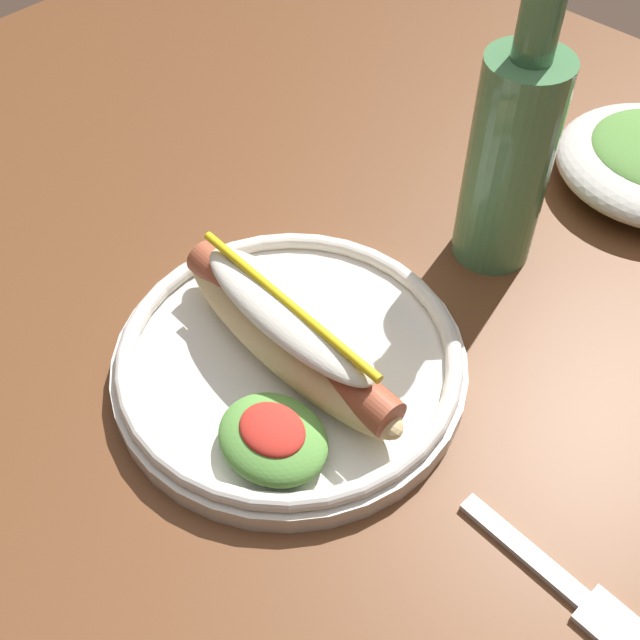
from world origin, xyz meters
name	(u,v)px	position (x,y,z in m)	size (l,w,h in m)	color
dining_table	(446,414)	(0.00, 0.00, 0.64)	(1.29, 0.93, 0.74)	brown
hot_dog_plate	(288,356)	(-0.07, -0.11, 0.76)	(0.24, 0.24, 0.08)	silver
fork	(563,583)	(0.15, -0.11, 0.74)	(0.12, 0.03, 0.00)	silver
glass_bottle	(511,152)	(-0.04, 0.09, 0.83)	(0.06, 0.06, 0.24)	#4C7F51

